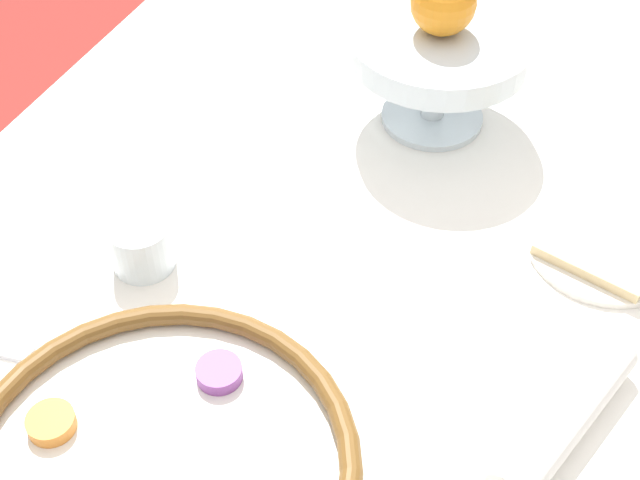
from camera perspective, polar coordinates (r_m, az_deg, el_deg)
name	(u,v)px	position (r m, az deg, el deg)	size (l,w,h in m)	color
seder_plate	(157,470)	(0.77, -10.39, -14.28)	(0.34, 0.34, 0.03)	white
fruit_stand	(439,52)	(1.04, 7.65, 11.86)	(0.21, 0.21, 0.12)	silver
orange_fruit	(444,3)	(1.01, 7.91, 14.82)	(0.07, 0.07, 0.07)	orange
bread_plate	(605,244)	(0.97, 17.78, -0.27)	(0.16, 0.16, 0.02)	silver
napkin_roll	(565,418)	(0.81, 15.39, -10.92)	(0.19, 0.09, 0.04)	white
cup_near	(141,244)	(0.92, -11.38, -0.28)	(0.06, 0.06, 0.06)	silver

